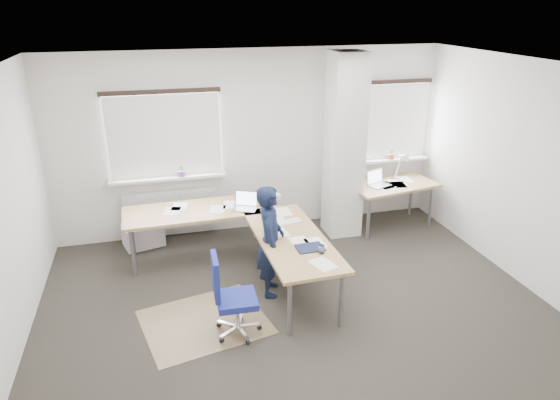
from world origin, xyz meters
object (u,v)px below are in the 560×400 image
object	(u,v)px
desk_main	(245,224)
person	(270,241)
desk_side	(392,187)
task_chair	(234,312)

from	to	relation	value
desk_main	person	world-z (taller)	person
person	desk_main	bearing A→B (deg)	31.13
desk_side	person	distance (m)	2.74
desk_main	person	xyz separation A→B (m)	(0.20, -0.60, 0.02)
desk_main	desk_side	distance (m)	2.67
desk_main	task_chair	world-z (taller)	task_chair
desk_side	task_chair	distance (m)	3.66
task_chair	person	bearing A→B (deg)	53.46
task_chair	person	world-z (taller)	person
task_chair	person	distance (m)	1.04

